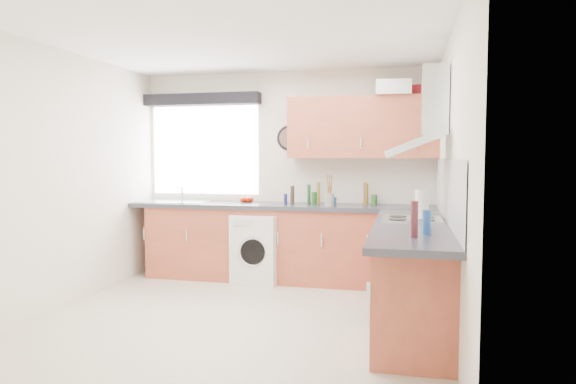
% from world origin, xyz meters
% --- Properties ---
extents(ground_plane, '(3.60, 3.60, 0.00)m').
position_xyz_m(ground_plane, '(0.00, 0.00, 0.00)').
color(ground_plane, beige).
extents(ceiling, '(3.60, 3.60, 0.02)m').
position_xyz_m(ceiling, '(0.00, 0.00, 2.50)').
color(ceiling, white).
rests_on(ceiling, wall_back).
extents(wall_back, '(3.60, 0.02, 2.50)m').
position_xyz_m(wall_back, '(0.00, 1.80, 1.25)').
color(wall_back, silver).
rests_on(wall_back, ground_plane).
extents(wall_front, '(3.60, 0.02, 2.50)m').
position_xyz_m(wall_front, '(0.00, -1.80, 1.25)').
color(wall_front, silver).
rests_on(wall_front, ground_plane).
extents(wall_left, '(0.02, 3.60, 2.50)m').
position_xyz_m(wall_left, '(-1.80, 0.00, 1.25)').
color(wall_left, silver).
rests_on(wall_left, ground_plane).
extents(wall_right, '(0.02, 3.60, 2.50)m').
position_xyz_m(wall_right, '(1.80, 0.00, 1.25)').
color(wall_right, silver).
rests_on(wall_right, ground_plane).
extents(window, '(1.40, 0.02, 1.10)m').
position_xyz_m(window, '(-1.05, 1.79, 1.55)').
color(window, white).
rests_on(window, wall_back).
extents(window_blind, '(1.50, 0.18, 0.14)m').
position_xyz_m(window_blind, '(-1.05, 1.70, 2.18)').
color(window_blind, black).
rests_on(window_blind, wall_back).
extents(splashback, '(0.01, 3.00, 0.54)m').
position_xyz_m(splashback, '(1.79, 0.30, 1.18)').
color(splashback, white).
rests_on(splashback, wall_right).
extents(base_cab_back, '(3.00, 0.58, 0.86)m').
position_xyz_m(base_cab_back, '(-0.10, 1.51, 0.43)').
color(base_cab_back, '#9A452E').
rests_on(base_cab_back, ground_plane).
extents(base_cab_corner, '(0.60, 0.60, 0.86)m').
position_xyz_m(base_cab_corner, '(1.50, 1.50, 0.43)').
color(base_cab_corner, '#9A452E').
rests_on(base_cab_corner, ground_plane).
extents(base_cab_right, '(0.58, 2.10, 0.86)m').
position_xyz_m(base_cab_right, '(1.51, 0.15, 0.43)').
color(base_cab_right, '#9A452E').
rests_on(base_cab_right, ground_plane).
extents(worktop_back, '(3.60, 0.62, 0.05)m').
position_xyz_m(worktop_back, '(0.00, 1.50, 0.89)').
color(worktop_back, '#292A31').
rests_on(worktop_back, base_cab_back).
extents(worktop_right, '(0.62, 2.42, 0.05)m').
position_xyz_m(worktop_right, '(1.50, 0.00, 0.89)').
color(worktop_right, '#292A31').
rests_on(worktop_right, base_cab_right).
extents(sink, '(0.84, 0.46, 0.10)m').
position_xyz_m(sink, '(-1.33, 1.50, 0.95)').
color(sink, silver).
rests_on(sink, worktop_back).
extents(oven, '(0.56, 0.58, 0.85)m').
position_xyz_m(oven, '(1.50, 0.30, 0.42)').
color(oven, black).
rests_on(oven, ground_plane).
extents(hob_plate, '(0.52, 0.52, 0.01)m').
position_xyz_m(hob_plate, '(1.50, 0.30, 0.92)').
color(hob_plate, silver).
rests_on(hob_plate, worktop_right).
extents(extractor_hood, '(0.52, 0.78, 0.66)m').
position_xyz_m(extractor_hood, '(1.60, 0.30, 1.77)').
color(extractor_hood, silver).
rests_on(extractor_hood, wall_right).
extents(upper_cabinets, '(1.70, 0.35, 0.70)m').
position_xyz_m(upper_cabinets, '(0.95, 1.62, 1.80)').
color(upper_cabinets, '#9A452E').
rests_on(upper_cabinets, wall_back).
extents(washing_machine, '(0.60, 0.58, 0.80)m').
position_xyz_m(washing_machine, '(-0.22, 1.40, 0.40)').
color(washing_machine, white).
rests_on(washing_machine, ground_plane).
extents(wall_clock, '(0.31, 0.04, 0.31)m').
position_xyz_m(wall_clock, '(0.05, 1.78, 1.69)').
color(wall_clock, black).
rests_on(wall_clock, wall_back).
extents(casserole, '(0.40, 0.31, 0.16)m').
position_xyz_m(casserole, '(1.29, 1.52, 2.23)').
color(casserole, white).
rests_on(casserole, upper_cabinets).
extents(storage_box, '(0.33, 0.30, 0.12)m').
position_xyz_m(storage_box, '(1.60, 1.72, 2.21)').
color(storage_box, '#B21E2B').
rests_on(storage_box, upper_cabinets).
extents(utensil_pot, '(0.13, 0.13, 0.15)m').
position_xyz_m(utensil_pot, '(0.61, 1.35, 0.98)').
color(utensil_pot, gray).
rests_on(utensil_pot, worktop_back).
extents(kitchen_roll, '(0.16, 0.16, 0.27)m').
position_xyz_m(kitchen_roll, '(1.59, 0.36, 1.04)').
color(kitchen_roll, white).
rests_on(kitchen_roll, worktop_right).
extents(tomato_cluster, '(0.17, 0.17, 0.07)m').
position_xyz_m(tomato_cluster, '(-0.46, 1.65, 0.94)').
color(tomato_cluster, '#A01C03').
rests_on(tomato_cluster, worktop_back).
extents(jar_0, '(0.04, 0.04, 0.24)m').
position_xyz_m(jar_0, '(0.35, 1.51, 1.03)').
color(jar_0, '#163F18').
rests_on(jar_0, worktop_back).
extents(jar_1, '(0.04, 0.04, 0.13)m').
position_xyz_m(jar_1, '(0.09, 1.43, 0.97)').
color(jar_1, '#151749').
rests_on(jar_1, worktop_back).
extents(jar_2, '(0.05, 0.05, 0.09)m').
position_xyz_m(jar_2, '(0.65, 1.48, 0.96)').
color(jar_2, '#1C5987').
rests_on(jar_2, worktop_back).
extents(jar_3, '(0.04, 0.04, 0.24)m').
position_xyz_m(jar_3, '(1.00, 1.62, 1.03)').
color(jar_3, brown).
rests_on(jar_3, worktop_back).
extents(jar_4, '(0.06, 0.06, 0.11)m').
position_xyz_m(jar_4, '(1.09, 1.66, 0.97)').
color(jar_4, '#1B4819').
rests_on(jar_4, worktop_back).
extents(jar_5, '(0.04, 0.04, 0.11)m').
position_xyz_m(jar_5, '(1.10, 1.55, 0.97)').
color(jar_5, '#225A20').
rests_on(jar_5, worktop_back).
extents(jar_6, '(0.05, 0.05, 0.22)m').
position_xyz_m(jar_6, '(0.16, 1.44, 1.02)').
color(jar_6, '#2F231A').
rests_on(jar_6, worktop_back).
extents(jar_7, '(0.04, 0.04, 0.26)m').
position_xyz_m(jar_7, '(0.99, 1.65, 1.04)').
color(jar_7, brown).
rests_on(jar_7, worktop_back).
extents(jar_8, '(0.06, 0.06, 0.14)m').
position_xyz_m(jar_8, '(0.62, 1.44, 0.98)').
color(jar_8, brown).
rests_on(jar_8, worktop_back).
extents(jar_9, '(0.06, 0.06, 0.15)m').
position_xyz_m(jar_9, '(0.42, 1.45, 0.99)').
color(jar_9, '#194418').
rests_on(jar_9, worktop_back).
extents(jar_10, '(0.05, 0.05, 0.25)m').
position_xyz_m(jar_10, '(0.44, 1.64, 1.04)').
color(jar_10, olive).
rests_on(jar_10, worktop_back).
extents(bottle_0, '(0.05, 0.05, 0.25)m').
position_xyz_m(bottle_0, '(1.51, -0.72, 1.04)').
color(bottle_0, '#491A21').
rests_on(bottle_0, worktop_right).
extents(bottle_1, '(0.06, 0.06, 0.18)m').
position_xyz_m(bottle_1, '(1.59, -0.57, 1.00)').
color(bottle_1, navy).
rests_on(bottle_1, worktop_right).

